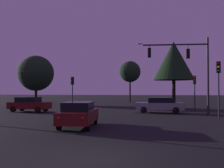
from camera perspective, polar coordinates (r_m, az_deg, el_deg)
The scene contains 11 objects.
ground_plane at distance 32.73m, azimuth 4.90°, elevation -5.28°, with size 168.00×168.00×0.00m, color black.
traffic_signal_mast_arm at distance 24.76m, azimuth 16.45°, elevation 4.76°, with size 6.60×0.55×7.09m.
traffic_light_corner_left at distance 29.16m, azimuth 17.95°, elevation -0.37°, with size 0.33×0.37×3.80m.
traffic_light_corner_right at distance 21.60m, azimuth 22.68°, elevation 1.21°, with size 0.32×0.36×4.48m.
traffic_light_median at distance 29.49m, azimuth -8.84°, elevation -0.48°, with size 0.33×0.37×3.76m.
car_nearside_lane at distance 15.73m, azimuth -7.42°, elevation -6.60°, with size 2.11×4.49×1.52m.
car_crossing_left at distance 27.73m, azimuth -17.97°, elevation -4.28°, with size 4.31×2.12×1.52m.
car_crossing_right at distance 25.64m, azimuth 10.64°, elevation -4.56°, with size 4.69×1.84×1.52m.
tree_behind_sign at distance 42.17m, azimuth -16.58°, elevation 2.29°, with size 5.59×5.59×7.69m.
tree_left_far at distance 32.63m, azimuth 13.60°, elevation 5.05°, with size 5.03×5.03×8.27m.
tree_center_horizon at distance 48.15m, azimuth 4.04°, elevation 2.74°, with size 3.97×3.97×7.69m.
Camera 1 is at (1.63, -8.12, 2.23)m, focal length 40.98 mm.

